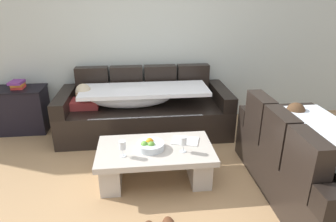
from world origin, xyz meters
name	(u,v)px	position (x,y,z in m)	size (l,w,h in m)	color
ground_plane	(159,206)	(0.00, 0.00, 0.00)	(14.00, 14.00, 0.00)	tan
back_wall	(146,31)	(0.00, 2.15, 1.35)	(9.00, 0.10, 2.70)	#B8BFB5
couch_along_wall	(143,110)	(-0.10, 1.62, 0.33)	(2.34, 0.92, 0.88)	black
couch_near_window	(310,163)	(1.49, 0.07, 0.33)	(0.92, 1.75, 0.88)	black
coffee_table	(155,160)	(0.00, 0.44, 0.24)	(1.20, 0.68, 0.38)	#BEB4A8
fruit_bowl	(150,145)	(-0.05, 0.42, 0.42)	(0.28, 0.28, 0.10)	silver
wine_glass_near_left	(122,146)	(-0.32, 0.31, 0.50)	(0.07, 0.07, 0.17)	silver
wine_glass_near_right	(183,141)	(0.28, 0.33, 0.50)	(0.07, 0.07, 0.17)	silver
open_magazine	(185,141)	(0.33, 0.55, 0.39)	(0.28, 0.21, 0.01)	white
side_cabinet	(21,110)	(-1.82, 1.85, 0.32)	(0.72, 0.44, 0.64)	black
book_stack_on_cabinet	(17,84)	(-1.80, 1.85, 0.70)	(0.19, 0.23, 0.10)	red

